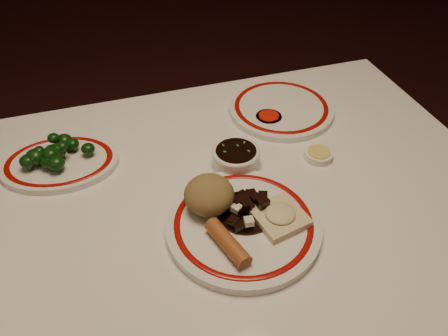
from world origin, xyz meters
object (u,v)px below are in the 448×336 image
Objects in this scene: stirfry_heap at (247,208)px; broccoli_plate at (60,163)px; spring_roll at (228,243)px; dining_table at (221,237)px; broccoli_pile at (54,153)px; fried_wonton at (280,216)px; soy_bowl at (236,158)px; main_plate at (243,225)px; rice_mound at (209,195)px.

stirfry_heap reaches higher than broccoli_plate.
broccoli_plate is at bearing 112.74° from spring_roll.
broccoli_pile is at bearing 143.69° from dining_table.
soy_bowl is (-0.02, 0.19, -0.01)m from fried_wonton.
broccoli_pile reaches higher than broccoli_plate.
broccoli_pile is (-0.39, 0.30, 0.01)m from fried_wonton.
spring_roll is 0.95× the size of stirfry_heap.
main_plate is 3.67× the size of soy_bowl.
fried_wonton is 0.49m from broccoli_plate.
rice_mound is 0.62× the size of broccoli_pile.
spring_roll is 0.37× the size of broccoli_plate.
broccoli_plate is 0.38m from soy_bowl.
stirfry_heap is (-0.05, 0.04, -0.00)m from fried_wonton.
rice_mound reaches higher than stirfry_heap.
stirfry_heap is at bearing 33.12° from spring_roll.
main_plate is at bearing 167.56° from fried_wonton.
main_plate is 0.09m from rice_mound.
dining_table is 11.47× the size of fried_wonton.
spring_roll is at bearing -112.11° from soy_bowl.
fried_wonton is 0.68× the size of broccoli_pile.
rice_mound is 0.91× the size of fried_wonton.
rice_mound is 0.34× the size of broccoli_plate.
stirfry_heap reaches higher than fried_wonton.
broccoli_pile is (-0.28, 0.23, -0.01)m from rice_mound.
broccoli_pile is at bearing 142.26° from stirfry_heap.
broccoli_pile reaches higher than fried_wonton.
dining_table is 0.17m from fried_wonton.
fried_wonton is 0.19m from soy_bowl.
soy_bowl is (0.37, -0.11, -0.02)m from broccoli_pile.
dining_table is 11.81× the size of soy_bowl.
soy_bowl is (0.09, 0.12, -0.03)m from rice_mound.
stirfry_heap is 0.39× the size of broccoli_plate.
rice_mound reaches higher than spring_roll.
stirfry_heap is 0.72× the size of broccoli_pile.
rice_mound is at bearing 153.82° from stirfry_heap.
rice_mound is at bearing 75.30° from spring_roll.
spring_roll reaches higher than fried_wonton.
rice_mound is 0.86× the size of stirfry_heap.
rice_mound reaches higher than dining_table.
fried_wonton reaches higher than dining_table.
dining_table is 0.17m from spring_roll.
dining_table is at bearing -121.80° from soy_bowl.
soy_bowl reaches higher than dining_table.
dining_table is 0.17m from soy_bowl.
broccoli_plate is (-0.28, 0.34, -0.02)m from spring_roll.
dining_table is at bearing 138.57° from fried_wonton.
dining_table is 0.12m from main_plate.
spring_roll is 0.24m from soy_bowl.
broccoli_plate is 1.83× the size of broccoli_pile.
spring_roll is 1.01× the size of fried_wonton.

